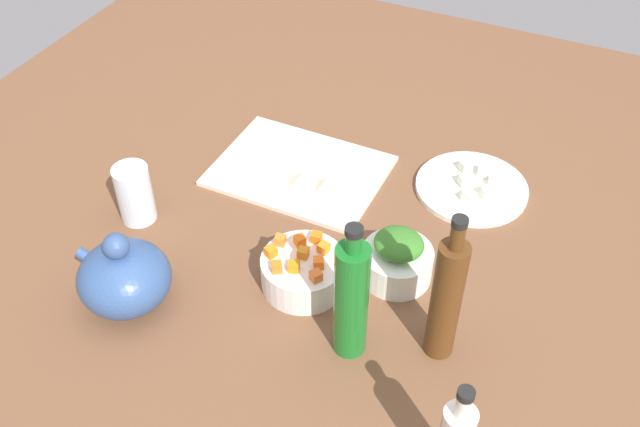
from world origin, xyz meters
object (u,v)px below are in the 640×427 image
Objects in this scene: plate_tofu at (472,188)px; bowl_carrots at (303,272)px; bowl_greens at (397,264)px; bottle_2 at (446,298)px; bottle_0 at (351,299)px; teapot at (124,277)px; cutting_board at (299,171)px; drinking_glass_0 at (135,194)px.

bowl_carrots reaches higher than plate_tofu.
bowl_carrots is (14.31, 8.88, 0.03)cm from bowl_greens.
plate_tofu is 43.38cm from bottle_2.
plate_tofu is 1.52× the size of bowl_carrots.
bottle_2 is at bearing 134.35° from bowl_greens.
bottle_0 is 0.92× the size of bottle_2.
teapot is at bearing 10.80° from bottle_0.
bottle_0 is (7.10, 46.93, 11.25)cm from plate_tofu.
bowl_carrots is at bearing -35.46° from bottle_0.
cutting_board is 2.30× the size of bowl_carrots.
bottle_0 is at bearing -169.20° from teapot.
bowl_carrots is 0.86× the size of teapot.
teapot reaches higher than cutting_board.
cutting_board is at bearing -37.40° from bottle_2.
cutting_board is 52.96cm from bottle_2.
bowl_carrots is 18.08cm from bottle_0.
cutting_board is 35.98cm from plate_tofu.
cutting_board is 1.51× the size of plate_tofu.
bowl_carrots is at bearing -147.36° from teapot.
bottle_2 is at bearing -165.91° from teapot.
bottle_0 is at bearing 167.26° from drinking_glass_0.
bowl_greens is 0.85× the size of bowl_carrots.
bottle_2 is (-52.21, -13.10, 6.36)cm from teapot.
plate_tofu is at bearing -101.12° from bowl_greens.
plate_tofu is (-34.59, -9.88, 0.10)cm from cutting_board.
bowl_carrots is (-14.61, 27.87, 2.59)cm from cutting_board.
bottle_2 is 2.41× the size of drinking_glass_0.
drinking_glass_0 is (63.45, -5.58, -6.45)cm from bottle_2.
bowl_greens is 20.13cm from bottle_0.
bottle_2 reaches higher than bowl_greens.
drinking_glass_0 is at bearing -5.03° from bottle_2.
drinking_glass_0 is at bearing -12.74° from bottle_0.
bowl_greens reaches higher than plate_tofu.
teapot is at bearing 121.02° from drinking_glass_0.
bottle_0 is 14.66cm from bottle_2.
teapot is 21.80cm from drinking_glass_0.
teapot is at bearing 14.09° from bottle_2.
bottle_0 reaches higher than drinking_glass_0.
bowl_greens is 0.44× the size of bottle_2.
teapot is 0.60× the size of bottle_2.
drinking_glass_0 is (22.48, 25.75, 5.59)cm from cutting_board.
bowl_greens is at bearing -172.51° from drinking_glass_0.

